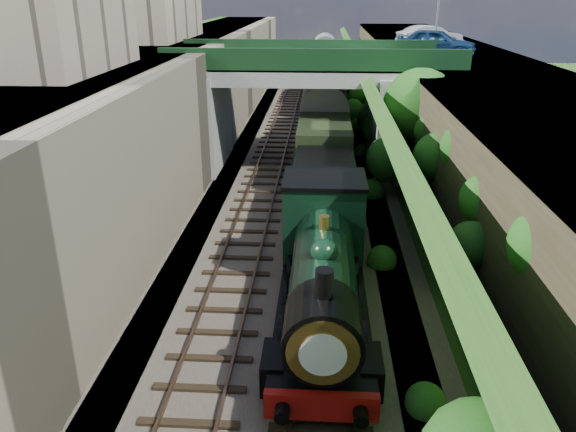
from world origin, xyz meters
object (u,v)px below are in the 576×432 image
Objects in this scene: car_silver at (430,37)px; locomotive at (323,272)px; car_blue at (436,42)px; tender at (323,199)px; road_bridge at (320,101)px; tree at (421,108)px.

car_silver is 27.75m from locomotive.
tender is (-6.68, -13.27, -5.44)m from car_blue.
tender is at bearing 138.32° from car_silver.
road_bridge is at bearing 120.06° from car_silver.
tree is 1.44× the size of car_silver.
car_blue reaches higher than car_silver.
tender is (-7.30, -18.91, -5.38)m from car_silver.
car_silver is at bearing 74.48° from locomotive.
locomotive is 1.70× the size of tender.
road_bridge is at bearing 136.39° from tree.
road_bridge is 10.01m from tender.
car_silver reaches higher than road_bridge.
car_silver is at bearing 9.89° from car_blue.
road_bridge is 12.26m from car_silver.
tree is at bearing 148.92° from car_silver.
tree is 14.37m from car_silver.
road_bridge is 8.35m from car_blue.
tree reaches higher than locomotive.
car_blue is at bearing 76.67° from tree.
road_bridge reaches higher than tree.
tree is at bearing -43.61° from road_bridge.
car_silver is at bearing 50.65° from road_bridge.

